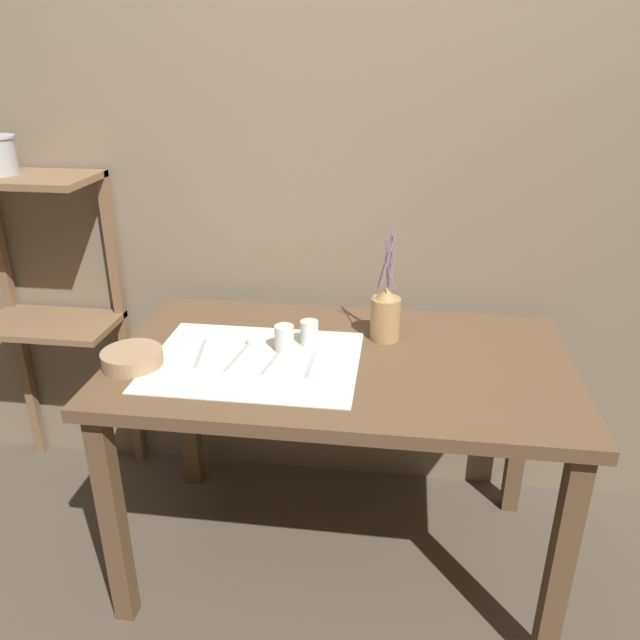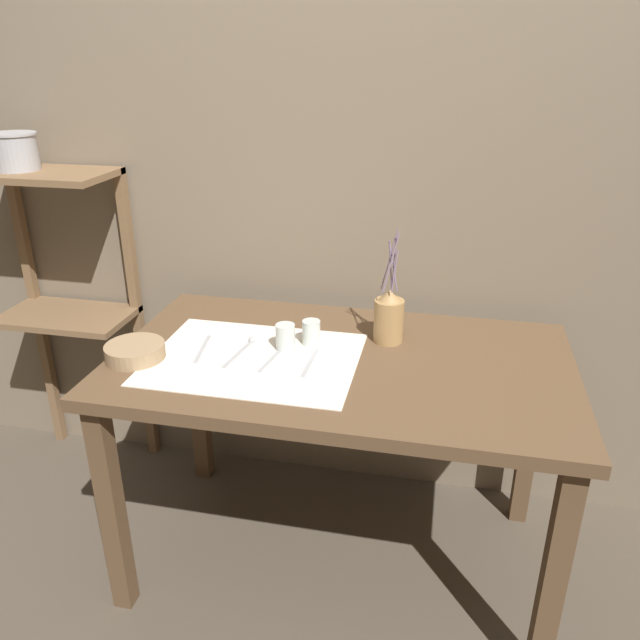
# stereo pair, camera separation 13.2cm
# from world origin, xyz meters

# --- Properties ---
(ground_plane) EXTENTS (12.00, 12.00, 0.00)m
(ground_plane) POSITION_xyz_m (0.00, 0.00, 0.00)
(ground_plane) COLOR brown
(stone_wall_back) EXTENTS (7.00, 0.06, 2.40)m
(stone_wall_back) POSITION_xyz_m (0.00, 0.51, 1.20)
(stone_wall_back) COLOR #7A6B56
(stone_wall_back) RESTS_ON ground_plane
(wooden_table) EXTENTS (1.39, 0.80, 0.79)m
(wooden_table) POSITION_xyz_m (0.00, 0.00, 0.69)
(wooden_table) COLOR brown
(wooden_table) RESTS_ON ground_plane
(wooden_shelf_unit) EXTENTS (0.50, 0.29, 1.25)m
(wooden_shelf_unit) POSITION_xyz_m (-1.15, 0.36, 0.86)
(wooden_shelf_unit) COLOR brown
(wooden_shelf_unit) RESTS_ON ground_plane
(linen_cloth) EXTENTS (0.63, 0.48, 0.00)m
(linen_cloth) POSITION_xyz_m (-0.26, -0.06, 0.79)
(linen_cloth) COLOR silver
(linen_cloth) RESTS_ON wooden_table
(pitcher_with_flowers) EXTENTS (0.09, 0.09, 0.37)m
(pitcher_with_flowers) POSITION_xyz_m (0.13, 0.15, 0.87)
(pitcher_with_flowers) COLOR #A87F4C
(pitcher_with_flowers) RESTS_ON wooden_table
(wooden_bowl) EXTENTS (0.18, 0.18, 0.05)m
(wooden_bowl) POSITION_xyz_m (-0.61, -0.14, 0.81)
(wooden_bowl) COLOR #9E7F5B
(wooden_bowl) RESTS_ON wooden_table
(glass_tumbler_near) EXTENTS (0.06, 0.06, 0.08)m
(glass_tumbler_near) POSITION_xyz_m (-0.18, 0.02, 0.83)
(glass_tumbler_near) COLOR silver
(glass_tumbler_near) RESTS_ON wooden_table
(glass_tumbler_far) EXTENTS (0.06, 0.06, 0.08)m
(glass_tumbler_far) POSITION_xyz_m (-0.11, 0.07, 0.83)
(glass_tumbler_far) COLOR silver
(glass_tumbler_far) RESTS_ON wooden_table
(fork_inner) EXTENTS (0.04, 0.19, 0.00)m
(fork_inner) POSITION_xyz_m (-0.43, -0.04, 0.79)
(fork_inner) COLOR #A8A8AD
(fork_inner) RESTS_ON wooden_table
(spoon_outer) EXTENTS (0.05, 0.20, 0.02)m
(spoon_outer) POSITION_xyz_m (-0.30, 0.01, 0.79)
(spoon_outer) COLOR #A8A8AD
(spoon_outer) RESTS_ON wooden_table
(spoon_inner) EXTENTS (0.05, 0.20, 0.02)m
(spoon_inner) POSITION_xyz_m (-0.19, 0.00, 0.79)
(spoon_inner) COLOR #A8A8AD
(spoon_inner) RESTS_ON wooden_table
(knife_center) EXTENTS (0.01, 0.19, 0.00)m
(knife_center) POSITION_xyz_m (-0.08, -0.06, 0.79)
(knife_center) COLOR #A8A8AD
(knife_center) RESTS_ON wooden_table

